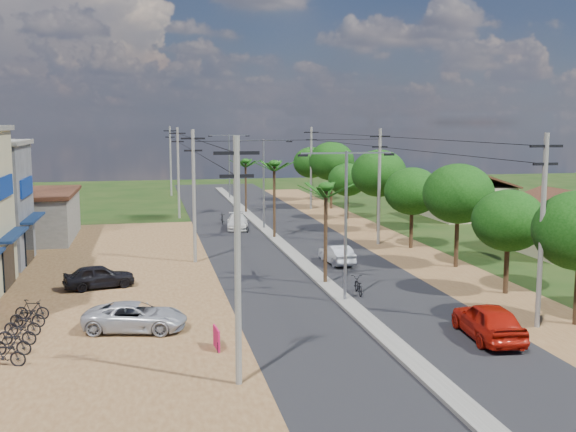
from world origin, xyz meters
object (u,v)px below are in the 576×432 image
Objects in this scene: car_parked_silver at (136,318)px; roadside_sign at (217,339)px; car_red_near at (488,322)px; moto_rider_east at (358,286)px; parked_scooter_row at (20,330)px; car_parked_dark at (99,277)px; car_white_far at (237,222)px; car_silver_mid at (337,255)px.

car_parked_silver is 4.10× the size of roadside_sign.
moto_rider_east is at bearing -64.38° from car_red_near.
car_parked_silver is 4.94m from parked_scooter_row.
roadside_sign is at bearing -168.97° from car_parked_dark.
car_parked_silver reaches higher than roadside_sign.
car_red_near reaches higher than car_white_far.
car_parked_silver is 2.54× the size of moto_rider_east.
car_silver_mid is 0.53× the size of parked_scooter_row.
roadside_sign is (3.35, -3.25, -0.18)m from car_parked_silver.
car_white_far is at bearing 65.05° from parked_scooter_row.
car_red_near reaches higher than parked_scooter_row.
car_red_near is at bearing -11.38° from parked_scooter_row.
car_parked_dark is at bearing -31.68° from car_red_near.
roadside_sign is (-8.60, -7.46, -0.01)m from moto_rider_east.
car_red_near is at bearing 117.04° from moto_rider_east.
car_red_near is at bearing -71.39° from car_white_far.
car_parked_dark reaches higher than moto_rider_east.
car_red_near is 1.20× the size of car_parked_dark.
car_parked_dark is (-17.28, 13.01, -0.14)m from car_red_near.
car_parked_silver reaches higher than parked_scooter_row.
car_red_near is 21.63m from car_parked_dark.
moto_rider_east is (3.47, -24.25, -0.16)m from car_white_far.
car_parked_silver is 8.89m from car_parked_dark.
car_parked_silver is at bearing 39.53° from car_silver_mid.
car_parked_dark is 0.54× the size of parked_scooter_row.
car_silver_mid is 0.84× the size of car_parked_silver.
car_parked_dark is at bearing 26.75° from car_parked_silver.
car_parked_dark is 14.78m from moto_rider_east.
car_white_far is at bearing -78.10° from car_silver_mid.
moto_rider_east is 1.61× the size of roadside_sign.
car_silver_mid is 3.45× the size of roadside_sign.
car_red_near reaches higher than car_parked_silver.
car_parked_dark reaches higher than car_white_far.
car_silver_mid is at bearing 52.77° from roadside_sign.
car_silver_mid is at bearing -77.52° from car_red_near.
car_parked_silver is 4.67m from roadside_sign.
roadside_sign is (-9.67, -15.55, -0.18)m from car_silver_mid.
car_parked_dark is (-10.63, -19.83, 0.04)m from car_white_far.
car_parked_silver is at bearing 130.55° from roadside_sign.
roadside_sign is (-11.78, 1.13, -0.34)m from car_red_near.
car_parked_silver is 12.67m from moto_rider_east.
car_white_far is 0.60× the size of parked_scooter_row.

